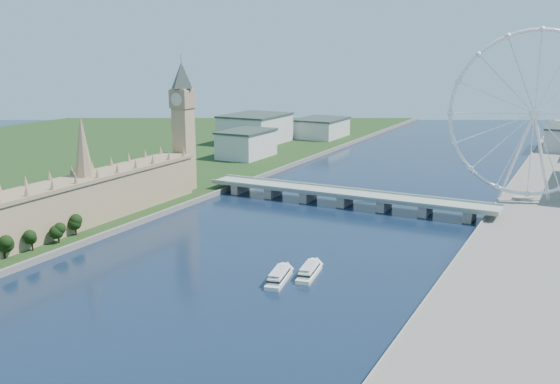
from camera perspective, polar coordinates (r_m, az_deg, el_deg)
The scene contains 7 objects.
parliament_range at distance 420.90m, azimuth -17.29°, elevation -0.62°, with size 24.00×200.00×70.00m.
big_ben at distance 494.52m, azimuth -8.88°, elevation 7.45°, with size 20.02×20.02×110.00m.
westminster_bridge at distance 462.63m, azimuth 5.98°, elevation -0.39°, with size 220.00×22.00×9.50m.
london_eye at distance 479.07m, azimuth 22.24°, elevation 6.57°, with size 113.60×39.12×124.30m.
city_skyline at distance 697.72m, azimuth 16.89°, elevation 4.55°, with size 505.00×280.00×32.00m.
tour_boat_near at distance 321.65m, azimuth 2.68°, elevation -7.67°, with size 7.62×29.83×6.59m, color #EBEBC9, non-canonical shape.
tour_boat_far at distance 313.90m, azimuth -0.10°, elevation -8.20°, with size 7.78×30.40×6.72m, color silver, non-canonical shape.
Camera 1 is at (161.79, -119.88, 114.10)m, focal length 40.00 mm.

